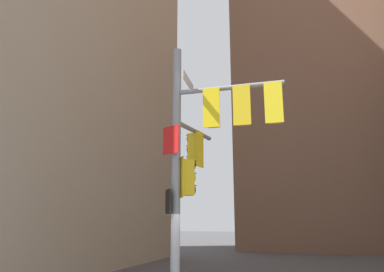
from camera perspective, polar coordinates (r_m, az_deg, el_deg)
name	(u,v)px	position (r m, az deg, el deg)	size (l,w,h in m)	color
building_mid_block	(305,31)	(37.71, 17.48, 15.55)	(12.06, 12.06, 39.99)	brown
signal_pole_assembly	(203,147)	(10.28, 1.69, -1.68)	(3.47, 3.10, 7.38)	gray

